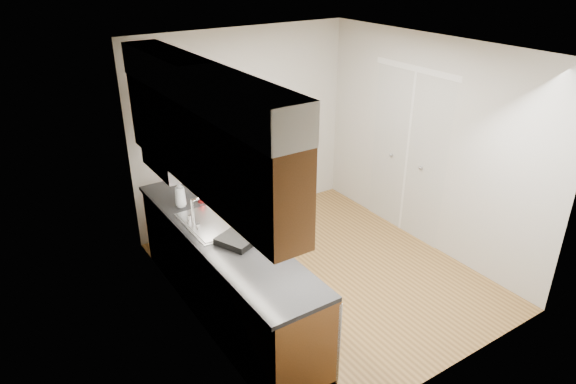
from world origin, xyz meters
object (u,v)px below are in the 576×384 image
object	(u,v)px
soap_bottle_b	(208,193)
dish_rack	(241,238)
person	(266,197)
soap_bottle_a	(180,193)
soda_can	(201,196)

from	to	relation	value
soap_bottle_b	dish_rack	distance (m)	0.91
person	soap_bottle_a	bearing A→B (deg)	55.00
dish_rack	soap_bottle_b	bearing A→B (deg)	59.45
person	dish_rack	bearing A→B (deg)	123.95
person	soap_bottle_a	xyz separation A→B (m)	(-0.78, 0.38, 0.10)
person	soap_bottle_b	bearing A→B (deg)	46.13
soap_bottle_a	soda_can	bearing A→B (deg)	-7.33
soap_bottle_a	soap_bottle_b	distance (m)	0.30
soap_bottle_a	soda_can	xyz separation A→B (m)	(0.21, -0.03, -0.08)
soap_bottle_b	soda_can	distance (m)	0.08
soap_bottle_b	soda_can	xyz separation A→B (m)	(-0.08, 0.01, -0.02)
person	soap_bottle_b	distance (m)	0.60
soda_can	soap_bottle_a	bearing A→B (deg)	172.67
soap_bottle_a	dish_rack	world-z (taller)	soap_bottle_a
soap_bottle_b	soda_can	world-z (taller)	soap_bottle_b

